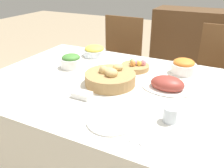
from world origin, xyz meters
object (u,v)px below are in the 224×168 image
bread_basket (110,77)px  knife (140,130)px  sideboard (202,51)px  ham_platter (167,85)px  drinking_cup (170,114)px  chair_far_left (118,61)px  fork (86,114)px  chair_far_right (218,78)px  dinner_plate (111,121)px  egg_basket (135,66)px  spoon (146,131)px  carrot_bowl (184,66)px  pineapple_bowl (94,51)px  butter_dish (82,95)px  green_salad_bowl (71,61)px

bread_basket → knife: bearing=-47.9°
sideboard → ham_platter: 1.75m
drinking_cup → chair_far_left: bearing=124.8°
bread_basket → fork: 0.37m
chair_far_right → sideboard: size_ratio=0.79×
dinner_plate → ham_platter: bearing=72.4°
fork → ham_platter: bearing=62.5°
dinner_plate → drinking_cup: 0.28m
sideboard → fork: bearing=-97.8°
bread_basket → fork: bearing=-82.3°
chair_far_left → knife: bearing=-59.9°
chair_far_right → egg_basket: 0.87m
knife → drinking_cup: 0.17m
knife → spoon: (0.03, 0.00, 0.00)m
chair_far_left → bread_basket: (0.38, -0.93, 0.26)m
egg_basket → drinking_cup: 0.66m
fork → carrot_bowl: bearing=71.4°
chair_far_right → fork: (-0.54, -1.30, 0.22)m
bread_basket → fork: bread_basket is taller
sideboard → fork: sideboard is taller
pineapple_bowl → spoon: size_ratio=0.96×
carrot_bowl → fork: size_ratio=0.87×
dinner_plate → egg_basket: bearing=101.9°
chair_far_right → butter_dish: (-0.66, -1.16, 0.23)m
sideboard → egg_basket: size_ratio=6.00×
chair_far_left → sideboard: 1.15m
chair_far_right → fork: chair_far_right is taller
green_salad_bowl → dinner_plate: (0.57, -0.50, -0.04)m
bread_basket → butter_dish: bearing=-105.8°
egg_basket → spoon: size_ratio=1.04×
egg_basket → butter_dish: (-0.11, -0.52, -0.01)m
bread_basket → pineapple_bowl: bread_basket is taller
chair_far_right → dinner_plate: bearing=-104.1°
egg_basket → drinking_cup: egg_basket is taller
ham_platter → butter_dish: 0.51m
dinner_plate → knife: bearing=0.0°
butter_dish → carrot_bowl: bearing=54.3°
pineapple_bowl → dinner_plate: size_ratio=0.80×
green_salad_bowl → carrot_bowl: size_ratio=0.91×
spoon → sideboard: bearing=85.8°
fork → butter_dish: bearing=133.0°
chair_far_left → bread_basket: bearing=-66.4°
fork → butter_dish: (-0.11, 0.14, 0.01)m
bread_basket → green_salad_bowl: (-0.38, 0.13, 0.00)m
carrot_bowl → butter_dish: 0.75m
chair_far_right → bread_basket: chair_far_right is taller
pineapple_bowl → spoon: (0.73, -0.80, -0.04)m
dinner_plate → fork: 0.14m
ham_platter → pineapple_bowl: (-0.70, 0.34, 0.01)m
drinking_cup → butter_dish: bearing=178.3°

